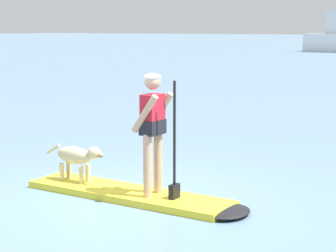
{
  "coord_description": "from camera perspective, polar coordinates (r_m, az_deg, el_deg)",
  "views": [
    {
      "loc": [
        5.31,
        -6.59,
        2.4
      ],
      "look_at": [
        0.0,
        1.0,
        0.9
      ],
      "focal_mm": 65.17,
      "sensor_mm": 36.0,
      "label": 1
    }
  ],
  "objects": [
    {
      "name": "ground_plane",
      "position": [
        8.79,
        -3.76,
        -6.66
      ],
      "size": [
        400.0,
        400.0,
        0.0
      ],
      "primitive_type": "plane",
      "color": "slate"
    },
    {
      "name": "person_paddler",
      "position": [
        8.31,
        -1.35,
        0.11
      ],
      "size": [
        0.61,
        0.49,
        1.69
      ],
      "color": "tan",
      "rests_on": "paddleboard"
    },
    {
      "name": "paddleboard",
      "position": [
        8.65,
        -2.54,
        -6.57
      ],
      "size": [
        3.49,
        0.89,
        0.1
      ],
      "color": "yellow",
      "rests_on": "ground_plane"
    },
    {
      "name": "dog",
      "position": [
        9.25,
        -8.51,
        -2.86
      ],
      "size": [
        1.11,
        0.25,
        0.57
      ],
      "color": "#CCB78C",
      "rests_on": "paddleboard"
    }
  ]
}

